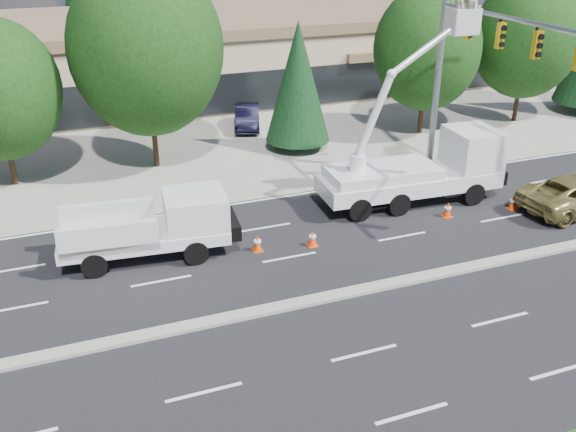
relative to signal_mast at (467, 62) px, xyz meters
name	(u,v)px	position (x,y,z in m)	size (l,w,h in m)	color
ground	(322,299)	(-10.03, -7.04, -6.06)	(140.00, 140.00, 0.00)	black
concrete_apron	(191,132)	(-10.03, 12.96, -6.05)	(140.00, 22.00, 0.01)	gray
road_median	(322,298)	(-10.03, -7.04, -6.00)	(120.00, 0.55, 0.12)	gray
strip_mall	(158,55)	(-10.03, 22.93, -3.23)	(50.40, 15.40, 5.50)	tan
tree_front_d	(146,48)	(-13.03, 7.96, 0.09)	(7.57, 7.57, 10.51)	#332114
tree_front_e	(298,82)	(-5.03, 7.96, -2.26)	(3.59, 3.59, 7.08)	#332114
tree_front_f	(427,49)	(2.97, 7.96, -1.03)	(6.19, 6.19, 8.59)	#332114
tree_front_g	(527,37)	(9.97, 7.96, -0.80)	(6.48, 6.48, 8.99)	#332114
tree_back_b	(82,0)	(-14.03, 34.96, -0.65)	(5.11, 5.11, 10.08)	#332114
tree_back_c	(241,8)	(-0.03, 34.96, -1.91)	(3.92, 3.92, 7.73)	#332114
signal_mast	(467,62)	(0.00, 0.00, 0.00)	(2.76, 10.16, 9.00)	gray
utility_pickup	(157,232)	(-14.75, -1.83, -5.05)	(6.57, 3.00, 2.44)	white
bucket_truck	(424,160)	(-2.35, -0.88, -4.08)	(8.48, 3.09, 9.49)	white
traffic_cone_b	(257,243)	(-11.01, -2.88, -5.72)	(0.40, 0.40, 0.70)	#F53E07
traffic_cone_c	(313,238)	(-8.81, -3.26, -5.72)	(0.40, 0.40, 0.70)	#F53E07
traffic_cone_d	(448,210)	(-2.20, -2.85, -5.72)	(0.40, 0.40, 0.70)	#F53E07
traffic_cone_e	(513,202)	(0.99, -3.21, -5.72)	(0.40, 0.40, 0.70)	#F53E07
parked_car_east	(247,117)	(-6.54, 12.62, -5.36)	(1.47, 4.22, 1.39)	black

